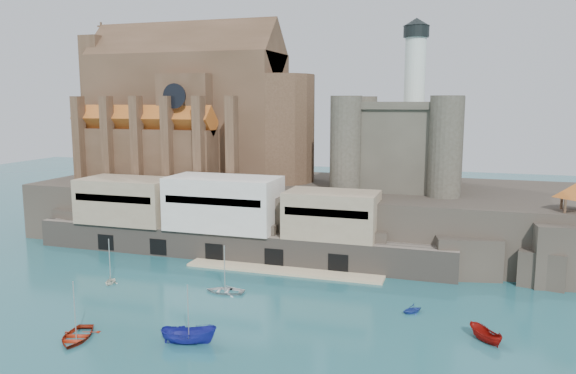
# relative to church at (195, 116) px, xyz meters

# --- Properties ---
(ground) EXTENTS (300.00, 300.00, 0.00)m
(ground) POSITION_rel_church_xyz_m (24.13, -41.85, -22.13)
(ground) COLOR #1B535B
(ground) RESTS_ON ground
(promontory) EXTENTS (100.00, 36.00, 10.00)m
(promontory) POSITION_rel_church_xyz_m (23.94, -2.48, -17.20)
(promontory) COLOR #2B2520
(promontory) RESTS_ON ground
(quay) EXTENTS (70.00, 12.00, 13.05)m
(quay) POSITION_rel_church_xyz_m (13.94, -18.78, -16.06)
(quay) COLOR #6C6156
(quay) RESTS_ON ground
(church) EXTENTS (47.00, 25.93, 30.51)m
(church) POSITION_rel_church_xyz_m (0.00, 0.00, 0.00)
(church) COLOR #493222
(church) RESTS_ON promontory
(castle_keep) EXTENTS (21.20, 21.20, 29.30)m
(castle_keep) POSITION_rel_church_xyz_m (40.21, -0.78, -3.81)
(castle_keep) COLOR #423F34
(castle_keep) RESTS_ON promontory
(rock_outcrop) EXTENTS (14.50, 10.50, 8.70)m
(rock_outcrop) POSITION_rel_church_xyz_m (66.13, -16.01, -18.11)
(rock_outcrop) COLOR #2B2520
(rock_outcrop) RESTS_ON ground
(boat_0) EXTENTS (4.44, 2.48, 5.97)m
(boat_0) POSITION_rel_church_xyz_m (12.54, -53.42, -22.13)
(boat_0) COLOR maroon
(boat_0) RESTS_ON ground
(boat_2) EXTENTS (2.80, 2.76, 5.90)m
(boat_2) POSITION_rel_church_xyz_m (24.51, -50.70, -22.13)
(boat_2) COLOR navy
(boat_2) RESTS_ON ground
(boat_4) EXTENTS (2.54, 1.79, 2.71)m
(boat_4) POSITION_rel_church_xyz_m (5.01, -36.59, -22.13)
(boat_4) COLOR silver
(boat_4) RESTS_ON ground
(boat_5) EXTENTS (2.42, 2.42, 4.51)m
(boat_5) POSITION_rel_church_xyz_m (54.13, -40.54, -22.13)
(boat_5) COLOR maroon
(boat_5) RESTS_ON ground
(boat_6) EXTENTS (1.45, 3.81, 5.21)m
(boat_6) POSITION_rel_church_xyz_m (21.62, -34.99, -22.13)
(boat_6) COLOR silver
(boat_6) RESTS_ON ground
(boat_7) EXTENTS (2.73, 2.70, 2.76)m
(boat_7) POSITION_rel_church_xyz_m (46.01, -34.77, -22.13)
(boat_7) COLOR #26429F
(boat_7) RESTS_ON ground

